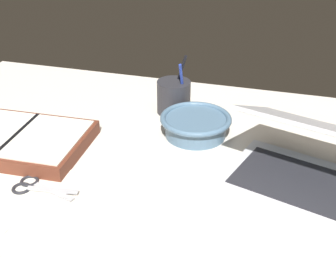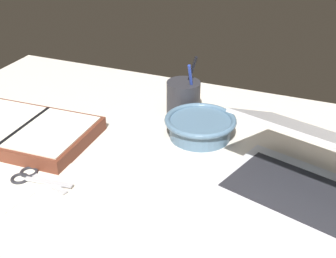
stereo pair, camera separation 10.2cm
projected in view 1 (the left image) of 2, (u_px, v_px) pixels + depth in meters
desk_top at (157, 177)px, 99.64cm from camera, size 140.00×100.00×2.00cm
laptop at (316, 168)px, 92.38cm from camera, size 39.82×36.14×16.59cm
bowl at (196, 124)px, 112.18cm from camera, size 17.20×17.20×5.22cm
pen_cup at (174, 97)px, 122.55cm from camera, size 8.81×8.81×15.40cm
planner at (18, 140)px, 107.89cm from camera, size 32.16×23.15×3.72cm
scissors at (33, 186)px, 94.49cm from camera, size 13.74×6.61×0.80cm
paper_sheet_front at (181, 216)px, 86.78cm from camera, size 24.45×29.10×0.16cm
paper_sheet_beside_planner at (8, 189)px, 94.03cm from camera, size 20.62×24.91×0.16cm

